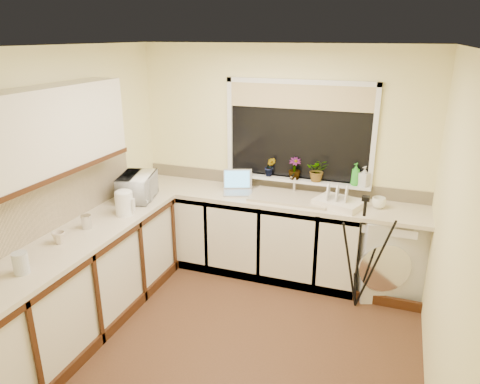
% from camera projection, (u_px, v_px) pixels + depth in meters
% --- Properties ---
extents(floor, '(3.20, 3.20, 0.00)m').
position_uv_depth(floor, '(233.00, 334.00, 3.99)').
color(floor, '#553022').
rests_on(floor, ground).
extents(ceiling, '(3.20, 3.20, 0.00)m').
position_uv_depth(ceiling, '(231.00, 46.00, 3.17)').
color(ceiling, white).
rests_on(ceiling, ground).
extents(wall_back, '(3.20, 0.00, 3.20)m').
position_uv_depth(wall_back, '(280.00, 160.00, 4.91)').
color(wall_back, '#FFF5AA').
rests_on(wall_back, ground).
extents(wall_front, '(3.20, 0.00, 3.20)m').
position_uv_depth(wall_front, '(127.00, 309.00, 2.25)').
color(wall_front, '#FFF5AA').
rests_on(wall_front, ground).
extents(wall_left, '(0.00, 3.00, 3.00)m').
position_uv_depth(wall_left, '(69.00, 185.00, 4.09)').
color(wall_left, '#FFF5AA').
rests_on(wall_left, ground).
extents(wall_right, '(0.00, 3.00, 3.00)m').
position_uv_depth(wall_right, '(449.00, 235.00, 3.07)').
color(wall_right, '#FFF5AA').
rests_on(wall_right, ground).
extents(base_cabinet_back, '(2.55, 0.60, 0.86)m').
position_uv_depth(base_cabinet_back, '(243.00, 232.00, 5.01)').
color(base_cabinet_back, silver).
rests_on(base_cabinet_back, floor).
extents(base_cabinet_left, '(0.54, 2.40, 0.86)m').
position_uv_depth(base_cabinet_left, '(85.00, 283.00, 3.99)').
color(base_cabinet_left, silver).
rests_on(base_cabinet_left, floor).
extents(worktop_back, '(3.20, 0.60, 0.04)m').
position_uv_depth(worktop_back, '(272.00, 198.00, 4.76)').
color(worktop_back, beige).
rests_on(worktop_back, base_cabinet_back).
extents(worktop_left, '(0.60, 2.40, 0.04)m').
position_uv_depth(worktop_left, '(79.00, 237.00, 3.84)').
color(worktop_left, beige).
rests_on(worktop_left, base_cabinet_left).
extents(upper_cabinet, '(0.28, 1.90, 0.70)m').
position_uv_depth(upper_cabinet, '(37.00, 134.00, 3.44)').
color(upper_cabinet, silver).
rests_on(upper_cabinet, wall_left).
extents(splashback_left, '(0.02, 2.40, 0.45)m').
position_uv_depth(splashback_left, '(48.00, 207.00, 3.85)').
color(splashback_left, beige).
rests_on(splashback_left, wall_left).
extents(splashback_back, '(3.20, 0.02, 0.14)m').
position_uv_depth(splashback_back, '(279.00, 182.00, 4.98)').
color(splashback_back, beige).
rests_on(splashback_back, wall_back).
extents(window_glass, '(1.50, 0.02, 1.00)m').
position_uv_depth(window_glass, '(299.00, 132.00, 4.72)').
color(window_glass, black).
rests_on(window_glass, wall_back).
extents(window_blind, '(1.50, 0.02, 0.25)m').
position_uv_depth(window_blind, '(300.00, 97.00, 4.58)').
color(window_blind, tan).
rests_on(window_blind, wall_back).
extents(windowsill, '(1.60, 0.14, 0.03)m').
position_uv_depth(windowsill, '(296.00, 180.00, 4.85)').
color(windowsill, white).
rests_on(windowsill, wall_back).
extents(sink, '(0.82, 0.46, 0.03)m').
position_uv_depth(sink, '(290.00, 197.00, 4.68)').
color(sink, tan).
rests_on(sink, worktop_back).
extents(faucet, '(0.03, 0.03, 0.24)m').
position_uv_depth(faucet, '(294.00, 183.00, 4.81)').
color(faucet, silver).
rests_on(faucet, worktop_back).
extents(washing_machine, '(0.76, 0.75, 0.85)m').
position_uv_depth(washing_machine, '(387.00, 252.00, 4.55)').
color(washing_machine, silver).
rests_on(washing_machine, floor).
extents(laptop, '(0.40, 0.39, 0.23)m').
position_uv_depth(laptop, '(238.00, 186.00, 4.87)').
color(laptop, '#9A9BA2').
rests_on(laptop, worktop_back).
extents(kettle, '(0.17, 0.17, 0.22)m').
position_uv_depth(kettle, '(124.00, 204.00, 4.24)').
color(kettle, white).
rests_on(kettle, worktop_left).
extents(dish_rack, '(0.54, 0.47, 0.07)m').
position_uv_depth(dish_rack, '(339.00, 203.00, 4.47)').
color(dish_rack, white).
rests_on(dish_rack, worktop_back).
extents(tripod, '(0.60, 0.60, 1.15)m').
position_uv_depth(tripod, '(360.00, 253.00, 4.22)').
color(tripod, black).
rests_on(tripod, floor).
extents(glass_jug, '(0.11, 0.11, 0.16)m').
position_uv_depth(glass_jug, '(21.00, 263.00, 3.20)').
color(glass_jug, silver).
rests_on(glass_jug, worktop_left).
extents(steel_jar, '(0.09, 0.09, 0.12)m').
position_uv_depth(steel_jar, '(86.00, 222.00, 3.95)').
color(steel_jar, silver).
rests_on(steel_jar, worktop_left).
extents(microwave, '(0.44, 0.55, 0.26)m').
position_uv_depth(microwave, '(137.00, 187.00, 4.63)').
color(microwave, white).
rests_on(microwave, worktop_left).
extents(plant_b, '(0.13, 0.11, 0.21)m').
position_uv_depth(plant_b, '(270.00, 167.00, 4.89)').
color(plant_b, '#999999').
rests_on(plant_b, windowsill).
extents(plant_c, '(0.17, 0.17, 0.24)m').
position_uv_depth(plant_c, '(295.00, 168.00, 4.79)').
color(plant_c, '#999999').
rests_on(plant_c, windowsill).
extents(plant_d, '(0.25, 0.22, 0.25)m').
position_uv_depth(plant_d, '(318.00, 170.00, 4.72)').
color(plant_d, '#999999').
rests_on(plant_d, windowsill).
extents(soap_bottle_green, '(0.12, 0.12, 0.24)m').
position_uv_depth(soap_bottle_green, '(356.00, 174.00, 4.59)').
color(soap_bottle_green, green).
rests_on(soap_bottle_green, windowsill).
extents(soap_bottle_clear, '(0.12, 0.13, 0.21)m').
position_uv_depth(soap_bottle_clear, '(364.00, 176.00, 4.57)').
color(soap_bottle_clear, '#999999').
rests_on(soap_bottle_clear, windowsill).
extents(cup_back, '(0.15, 0.15, 0.11)m').
position_uv_depth(cup_back, '(379.00, 203.00, 4.42)').
color(cup_back, white).
rests_on(cup_back, worktop_back).
extents(cup_left, '(0.13, 0.13, 0.10)m').
position_uv_depth(cup_left, '(59.00, 238.00, 3.67)').
color(cup_left, beige).
rests_on(cup_left, worktop_left).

